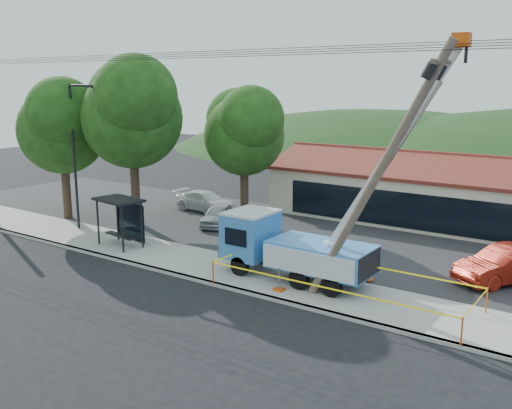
{
  "coord_description": "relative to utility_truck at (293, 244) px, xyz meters",
  "views": [
    {
      "loc": [
        14.77,
        -17.08,
        9.09
      ],
      "look_at": [
        -0.52,
        5.0,
        3.31
      ],
      "focal_mm": 40.0,
      "sensor_mm": 36.0,
      "label": 1
    }
  ],
  "objects": [
    {
      "name": "tree_lot",
      "position": [
        -8.81,
        8.35,
        4.44
      ],
      "size": [
        6.3,
        5.6,
        8.94
      ],
      "color": "#332316",
      "rests_on": "ground"
    },
    {
      "name": "parking_lot",
      "position": [
        -1.81,
        7.35,
        -1.72
      ],
      "size": [
        60.0,
        12.0,
        0.1
      ],
      "primitive_type": "cube",
      "color": "#28282B",
      "rests_on": "ground"
    },
    {
      "name": "ground",
      "position": [
        -1.81,
        -4.65,
        -1.77
      ],
      "size": [
        120.0,
        120.0,
        0.0
      ],
      "primitive_type": "plane",
      "color": "black",
      "rests_on": "ground"
    },
    {
      "name": "caution_tape",
      "position": [
        2.89,
        -0.89,
        -0.85
      ],
      "size": [
        11.07,
        3.59,
        1.04
      ],
      "color": "#E34B0C",
      "rests_on": "ground"
    },
    {
      "name": "car_silver",
      "position": [
        -9.24,
        6.09,
        -1.77
      ],
      "size": [
        2.92,
        4.25,
        1.34
      ],
      "primitive_type": "imported",
      "rotation": [
        0.0,
        0.0,
        0.38
      ],
      "color": "#ADAFB5",
      "rests_on": "ground"
    },
    {
      "name": "sidewalk",
      "position": [
        -1.81,
        -0.65,
        -1.7
      ],
      "size": [
        60.0,
        4.0,
        0.15
      ],
      "primitive_type": "cube",
      "color": "#A8A69D",
      "rests_on": "ground"
    },
    {
      "name": "car_white",
      "position": [
        -12.59,
        8.84,
        -1.77
      ],
      "size": [
        4.83,
        2.04,
        1.39
      ],
      "primitive_type": "imported",
      "rotation": [
        0.0,
        0.0,
        1.55
      ],
      "color": "silver",
      "rests_on": "ground"
    },
    {
      "name": "utility_truck",
      "position": [
        0.0,
        0.0,
        0.0
      ],
      "size": [
        10.81,
        3.9,
        10.66
      ],
      "color": "black",
      "rests_on": "ground"
    },
    {
      "name": "tree_west_near",
      "position": [
        -13.81,
        3.35,
        5.75
      ],
      "size": [
        7.56,
        6.72,
        10.8
      ],
      "color": "#332316",
      "rests_on": "ground"
    },
    {
      "name": "hill_west",
      "position": [
        -16.81,
        50.35,
        -1.77
      ],
      "size": [
        78.4,
        56.0,
        28.0
      ],
      "primitive_type": "ellipsoid",
      "color": "#1F3A15",
      "rests_on": "ground"
    },
    {
      "name": "tree_west_far",
      "position": [
        -18.81,
        1.85,
        4.77
      ],
      "size": [
        6.84,
        6.08,
        9.48
      ],
      "color": "#332316",
      "rests_on": "ground"
    },
    {
      "name": "bus_shelter",
      "position": [
        -10.63,
        -0.69,
        0.34
      ],
      "size": [
        2.97,
        2.06,
        2.67
      ],
      "rotation": [
        0.0,
        0.0,
        -0.14
      ],
      "color": "black",
      "rests_on": "ground"
    },
    {
      "name": "curb",
      "position": [
        -1.81,
        -2.55,
        -1.7
      ],
      "size": [
        60.0,
        0.25,
        0.15
      ],
      "primitive_type": "cube",
      "color": "#A8A69D",
      "rests_on": "ground"
    },
    {
      "name": "power_lines",
      "position": [
        -20.27,
        -0.84,
        3.25
      ],
      "size": [
        60.0,
        1.42,
        10.53
      ],
      "color": "brown",
      "rests_on": "ground"
    },
    {
      "name": "leaning_pole",
      "position": [
        4.57,
        -1.11,
        4.1
      ],
      "size": [
        5.65,
        1.97,
        10.57
      ],
      "color": "brown",
      "rests_on": "ground"
    },
    {
      "name": "strip_mall",
      "position": [
        2.19,
        15.33,
        0.11
      ],
      "size": [
        22.5,
        8.53,
        4.67
      ],
      "color": "beige",
      "rests_on": "ground"
    },
    {
      "name": "car_red",
      "position": [
        8.21,
        5.24,
        -1.77
      ],
      "size": [
        4.14,
        5.11,
        1.64
      ],
      "primitive_type": "imported",
      "rotation": [
        0.0,
        0.0,
        -0.57
      ],
      "color": "#A11D10",
      "rests_on": "ground"
    },
    {
      "name": "streetlight",
      "position": [
        -15.59,
        0.35,
        3.53
      ],
      "size": [
        2.13,
        0.22,
        9.0
      ],
      "color": "black",
      "rests_on": "ground"
    }
  ]
}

